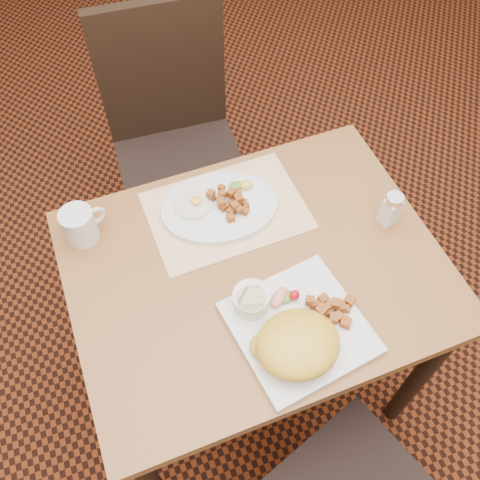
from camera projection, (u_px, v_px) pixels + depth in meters
name	position (u px, v px, depth m)	size (l,w,h in m)	color
ground	(251.00, 375.00, 1.92)	(8.00, 8.00, 0.00)	black
table	(255.00, 288.00, 1.39)	(0.90, 0.70, 0.75)	#975F2E
chair_far	(175.00, 135.00, 1.84)	(0.45, 0.46, 0.97)	black
placemat	(226.00, 211.00, 1.39)	(0.40, 0.28, 0.00)	white
plate_square	(299.00, 328.00, 1.20)	(0.28, 0.28, 0.02)	silver
plate_oval	(220.00, 207.00, 1.39)	(0.30, 0.23, 0.02)	silver
hollandaise_mound	(297.00, 345.00, 1.13)	(0.19, 0.16, 0.07)	gold
ramekin	(251.00, 300.00, 1.20)	(0.08, 0.09, 0.05)	silver
garnish_sq	(284.00, 296.00, 1.22)	(0.08, 0.06, 0.03)	#387223
fried_egg	(194.00, 204.00, 1.38)	(0.10, 0.10, 0.02)	white
garnish_ov	(242.00, 185.00, 1.41)	(0.06, 0.04, 0.02)	#387223
salt_shaker	(391.00, 209.00, 1.33)	(0.05, 0.05, 0.10)	white
coffee_mug	(80.00, 225.00, 1.31)	(0.11, 0.08, 0.09)	silver
home_fries_sq	(332.00, 309.00, 1.20)	(0.12, 0.10, 0.04)	#A6551A
home_fries_ov	(229.00, 202.00, 1.37)	(0.10, 0.11, 0.03)	#A6551A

